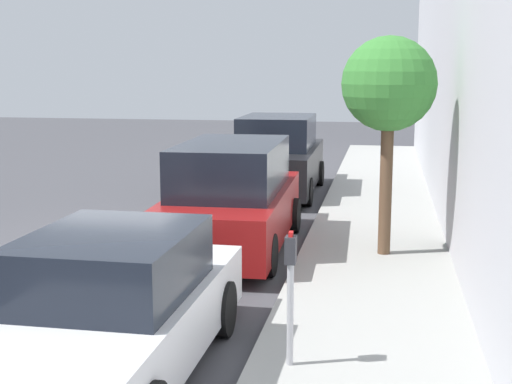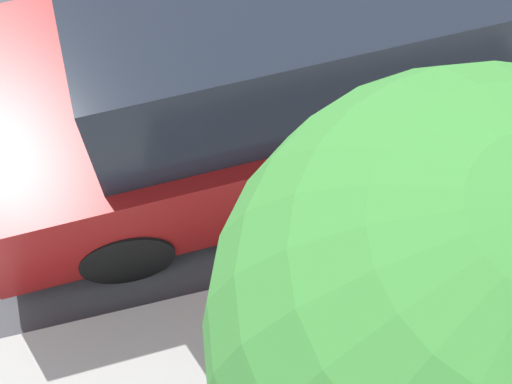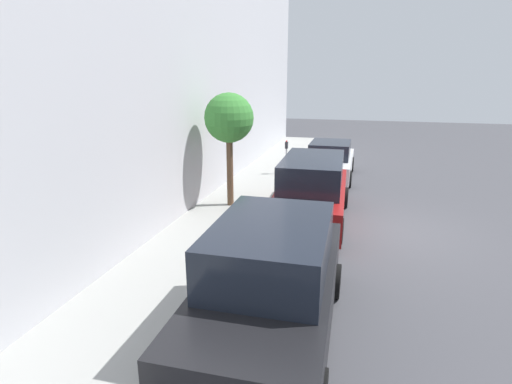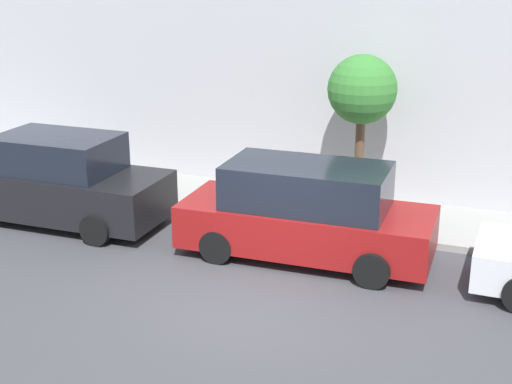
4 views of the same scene
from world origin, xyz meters
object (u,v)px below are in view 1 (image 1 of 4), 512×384
at_px(parked_minivan_second, 232,198).
at_px(street_tree, 389,87).
at_px(parked_suv_third, 277,157).
at_px(parking_meter_near, 290,284).
at_px(parked_sedan_nearest, 111,311).

relative_size(parked_minivan_second, street_tree, 1.40).
height_order(parked_suv_third, parking_meter_near, parked_suv_third).
distance_m(parked_minivan_second, parked_suv_third, 5.69).
bearing_deg(parked_sedan_nearest, parking_meter_near, 10.30).
distance_m(parked_sedan_nearest, parking_meter_near, 1.86).
bearing_deg(parked_minivan_second, parked_sedan_nearest, -90.91).
xyz_separation_m(parked_sedan_nearest, parked_minivan_second, (0.09, 5.43, 0.20)).
distance_m(parked_suv_third, parking_meter_near, 10.94).
relative_size(parked_minivan_second, parking_meter_near, 3.50).
bearing_deg(parked_suv_third, parked_sedan_nearest, -90.17).
xyz_separation_m(parked_minivan_second, street_tree, (2.65, -0.39, 1.96)).
xyz_separation_m(parked_suv_third, parking_meter_near, (1.77, -10.79, 0.09)).
xyz_separation_m(parked_suv_third, street_tree, (2.71, -6.08, 1.95)).
height_order(parked_minivan_second, street_tree, street_tree).
xyz_separation_m(parked_sedan_nearest, parked_suv_third, (0.03, 11.12, 0.21)).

